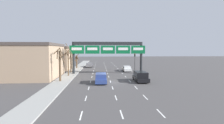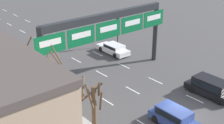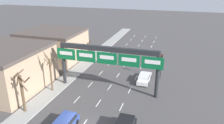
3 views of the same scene
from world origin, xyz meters
The scene contains 13 objects.
sidewalk_left centered at (-8.00, 0.00, 0.07)m, with size 2.80×110.00×0.15m.
lane_dashes centered at (0.00, 13.50, 0.01)m, with size 6.72×67.00×0.01m.
sign_gantry centered at (0.00, 10.02, 5.41)m, with size 16.32×0.70×7.02m.
building_near centered at (-15.64, 6.34, 3.27)m, with size 11.92×12.21×6.52m.
building_far centered at (-15.80, 20.67, 3.09)m, with size 12.25×10.69×6.15m.
car_white centered at (4.92, 14.79, 0.70)m, with size 1.84×4.75×1.29m.
suv_blue centered at (-1.58, -0.45, 0.87)m, with size 1.81×3.97×1.56m.
car_grey centered at (-4.91, 25.54, 0.71)m, with size 1.88×4.78×1.30m.
traffic_light_near_gantry centered at (7.35, 16.78, 3.17)m, with size 0.30×0.35×4.43m.
tree_bare_closest centered at (-8.29, 11.97, 2.78)m, with size 1.99×1.97×5.65m.
tree_bare_second centered at (-8.28, 21.94, 2.31)m, with size 1.75×1.75×4.36m.
tree_bare_third centered at (-8.00, 7.14, 3.25)m, with size 1.56×1.57×6.45m.
tree_bare_furthest centered at (-8.28, 1.19, 3.16)m, with size 2.19×1.90×5.51m.
Camera 3 is at (9.65, -18.63, 16.00)m, focal length 35.00 mm.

